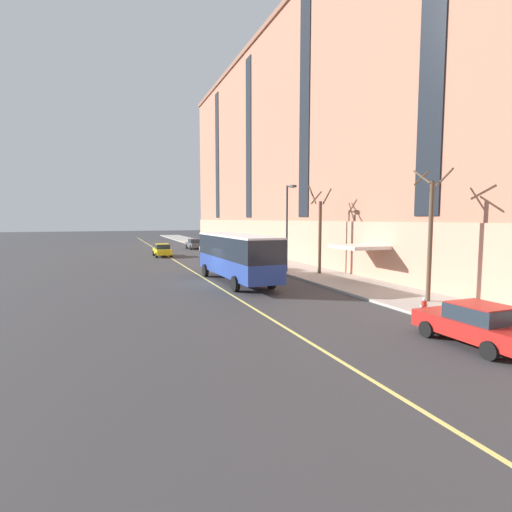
% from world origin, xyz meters
% --- Properties ---
extents(ground_plane, '(260.00, 260.00, 0.00)m').
position_xyz_m(ground_plane, '(0.00, 0.00, 0.00)').
color(ground_plane, '#38383A').
extents(sidewalk, '(5.04, 160.00, 0.15)m').
position_xyz_m(sidewalk, '(9.22, 3.00, 0.07)').
color(sidewalk, '#ADA89E').
rests_on(sidewalk, ground).
extents(apartment_facade, '(15.20, 110.00, 28.22)m').
position_xyz_m(apartment_facade, '(17.73, -0.00, 14.10)').
color(apartment_facade, '#B2755B').
rests_on(apartment_facade, ground).
extents(city_bus, '(3.10, 11.19, 3.48)m').
position_xyz_m(city_bus, '(1.76, -0.55, 2.03)').
color(city_bus, navy).
rests_on(city_bus, ground).
extents(parked_car_white_0, '(2.05, 4.27, 1.56)m').
position_xyz_m(parked_car_white_0, '(5.42, 5.18, 0.78)').
color(parked_car_white_0, silver).
rests_on(parked_car_white_0, ground).
extents(parked_car_darkgray_1, '(2.15, 4.41, 1.56)m').
position_xyz_m(parked_car_darkgray_1, '(5.61, 32.39, 0.78)').
color(parked_car_darkgray_1, '#4C4C51').
rests_on(parked_car_darkgray_1, ground).
extents(parked_car_silver_2, '(1.99, 4.64, 1.56)m').
position_xyz_m(parked_car_silver_2, '(5.45, 21.94, 0.78)').
color(parked_car_silver_2, '#B7B7BC').
rests_on(parked_car_silver_2, ground).
extents(parked_car_red_3, '(2.05, 4.41, 1.56)m').
position_xyz_m(parked_car_red_3, '(5.58, -17.31, 0.78)').
color(parked_car_red_3, '#B21E19').
rests_on(parked_car_red_3, ground).
extents(taxi_cab, '(1.97, 4.80, 1.56)m').
position_xyz_m(taxi_cab, '(-0.61, 21.78, 0.78)').
color(taxi_cab, yellow).
rests_on(taxi_cab, ground).
extents(street_tree_near_corner, '(1.71, 1.70, 7.11)m').
position_xyz_m(street_tree_near_corner, '(9.36, -11.03, 3.82)').
color(street_tree_near_corner, brown).
rests_on(street_tree_near_corner, sidewalk).
extents(street_tree_mid_block, '(1.51, 1.53, 7.19)m').
position_xyz_m(street_tree_mid_block, '(9.35, 0.81, 3.60)').
color(street_tree_mid_block, brown).
rests_on(street_tree_mid_block, sidewalk).
extents(street_lamp, '(0.36, 1.48, 7.23)m').
position_xyz_m(street_lamp, '(7.30, 2.51, 4.55)').
color(street_lamp, '#2D2D30').
rests_on(street_lamp, sidewalk).
extents(fire_hydrant, '(0.42, 0.24, 0.72)m').
position_xyz_m(fire_hydrant, '(7.20, -13.07, 0.49)').
color(fire_hydrant, red).
rests_on(fire_hydrant, sidewalk).
extents(lane_centerline, '(0.16, 140.00, 0.01)m').
position_xyz_m(lane_centerline, '(0.06, 3.00, 0.00)').
color(lane_centerline, '#E0D66B').
rests_on(lane_centerline, ground).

